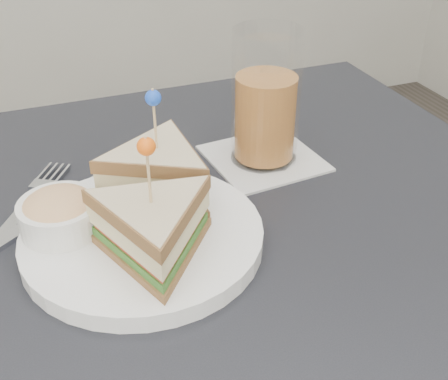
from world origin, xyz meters
The scene contains 5 objects.
table centered at (0.00, 0.00, 0.67)m, with size 0.80×0.80×0.75m.
plate_meal centered at (-0.07, 0.02, 0.79)m, with size 0.32×0.32×0.14m.
cutlery_fork centered at (-0.18, 0.13, 0.75)m, with size 0.12×0.18×0.01m.
cutlery_knife centered at (-0.14, 0.12, 0.75)m, with size 0.19×0.15×0.01m.
drink_set centered at (0.11, 0.13, 0.82)m, with size 0.14×0.14×0.17m.
Camera 1 is at (-0.16, -0.43, 1.11)m, focal length 45.00 mm.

